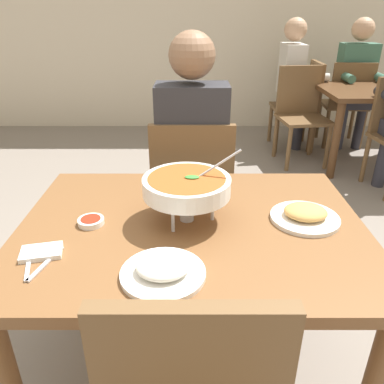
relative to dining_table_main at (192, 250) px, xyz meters
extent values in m
plane|color=gray|center=(0.00, 0.00, -0.62)|extent=(16.00, 16.00, 0.00)
cube|color=brown|center=(0.00, 0.00, 0.09)|extent=(1.19, 0.88, 0.04)
cylinder|color=brown|center=(-0.54, 0.38, -0.28)|extent=(0.07, 0.07, 0.69)
cylinder|color=brown|center=(0.54, 0.38, -0.28)|extent=(0.07, 0.07, 0.69)
cube|color=brown|center=(0.00, 0.82, -0.18)|extent=(0.44, 0.44, 0.03)
cube|color=brown|center=(0.00, 0.62, 0.06)|extent=(0.42, 0.04, 0.45)
cylinder|color=brown|center=(0.19, 1.01, -0.41)|extent=(0.04, 0.04, 0.42)
cylinder|color=brown|center=(-0.19, 1.01, -0.41)|extent=(0.04, 0.04, 0.42)
cylinder|color=brown|center=(0.19, 0.63, -0.41)|extent=(0.04, 0.04, 0.42)
cylinder|color=brown|center=(-0.19, 0.63, -0.41)|extent=(0.04, 0.04, 0.42)
cylinder|color=#2D2D38|center=(0.10, 0.84, -0.39)|extent=(0.10, 0.10, 0.45)
cylinder|color=#2D2D38|center=(-0.10, 0.84, -0.39)|extent=(0.10, 0.10, 0.45)
cube|color=#2D2D38|center=(0.00, 0.80, -0.11)|extent=(0.32, 0.32, 0.12)
cube|color=#2D2D33|center=(0.00, 0.72, 0.20)|extent=(0.36, 0.20, 0.50)
sphere|color=#846047|center=(0.00, 0.72, 0.58)|extent=(0.22, 0.22, 0.22)
cylinder|color=#2D2D33|center=(0.16, 0.92, 0.15)|extent=(0.08, 0.28, 0.08)
cylinder|color=#2D2D33|center=(-0.16, 0.92, 0.15)|extent=(0.08, 0.28, 0.08)
cylinder|color=silver|center=(0.07, 0.03, 0.16)|extent=(0.01, 0.01, 0.10)
cylinder|color=silver|center=(-0.06, 0.11, 0.16)|extent=(0.01, 0.01, 0.10)
cylinder|color=silver|center=(-0.06, -0.05, 0.16)|extent=(0.01, 0.01, 0.10)
torus|color=silver|center=(-0.02, 0.03, 0.21)|extent=(0.21, 0.21, 0.01)
cylinder|color=#B2B2B7|center=(-0.02, 0.03, 0.13)|extent=(0.05, 0.05, 0.04)
cone|color=orange|center=(-0.02, 0.03, 0.16)|extent=(0.02, 0.02, 0.04)
cylinder|color=white|center=(-0.02, 0.03, 0.24)|extent=(0.30, 0.30, 0.06)
cylinder|color=#994C1E|center=(-0.02, 0.03, 0.26)|extent=(0.26, 0.26, 0.01)
ellipsoid|color=#388433|center=(0.00, 0.03, 0.27)|extent=(0.05, 0.03, 0.01)
cylinder|color=silver|center=(0.07, 0.05, 0.30)|extent=(0.18, 0.01, 0.13)
cylinder|color=white|center=(-0.08, -0.28, 0.12)|extent=(0.24, 0.24, 0.01)
ellipsoid|color=white|center=(-0.08, -0.28, 0.14)|extent=(0.15, 0.13, 0.04)
cylinder|color=white|center=(0.40, 0.03, 0.12)|extent=(0.24, 0.24, 0.01)
ellipsoid|color=tan|center=(0.40, 0.03, 0.14)|extent=(0.15, 0.13, 0.04)
cylinder|color=white|center=(-0.35, 0.00, 0.12)|extent=(0.09, 0.09, 0.02)
cylinder|color=maroon|center=(-0.35, 0.00, 0.13)|extent=(0.07, 0.07, 0.01)
cube|color=white|center=(-0.46, -0.18, 0.12)|extent=(0.13, 0.10, 0.02)
cube|color=silver|center=(-0.48, -0.23, 0.11)|extent=(0.06, 0.17, 0.01)
cube|color=silver|center=(-0.43, -0.23, 0.11)|extent=(0.06, 0.17, 0.01)
cube|color=#51331C|center=(1.70, 2.38, 0.09)|extent=(1.00, 0.80, 0.04)
cylinder|color=#51331C|center=(1.26, 2.04, -0.28)|extent=(0.07, 0.07, 0.69)
cylinder|color=#51331C|center=(1.26, 2.72, -0.28)|extent=(0.07, 0.07, 0.69)
cube|color=brown|center=(1.07, 2.89, -0.18)|extent=(0.45, 0.45, 0.03)
cube|color=brown|center=(1.27, 2.88, 0.06)|extent=(0.05, 0.42, 0.45)
cylinder|color=brown|center=(0.89, 3.08, -0.41)|extent=(0.04, 0.04, 0.42)
cylinder|color=brown|center=(0.88, 2.70, -0.41)|extent=(0.04, 0.04, 0.42)
cylinder|color=brown|center=(1.27, 3.07, -0.41)|extent=(0.04, 0.04, 0.42)
cylinder|color=brown|center=(1.26, 2.69, -0.41)|extent=(0.04, 0.04, 0.42)
cube|color=brown|center=(1.65, 3.01, -0.18)|extent=(0.47, 0.47, 0.03)
cube|color=brown|center=(1.63, 2.81, 0.06)|extent=(0.42, 0.07, 0.45)
cylinder|color=brown|center=(1.85, 3.19, -0.41)|extent=(0.04, 0.04, 0.42)
cylinder|color=brown|center=(1.47, 3.22, -0.41)|extent=(0.04, 0.04, 0.42)
cylinder|color=brown|center=(1.82, 2.81, -0.41)|extent=(0.04, 0.04, 0.42)
cylinder|color=brown|center=(1.44, 2.84, -0.41)|extent=(0.04, 0.04, 0.42)
cylinder|color=brown|center=(1.50, 1.95, -0.41)|extent=(0.04, 0.04, 0.42)
cube|color=brown|center=(1.06, 2.42, -0.18)|extent=(0.49, 0.49, 0.03)
cube|color=brown|center=(1.04, 2.62, 0.06)|extent=(0.42, 0.09, 0.45)
cylinder|color=brown|center=(0.90, 2.20, -0.41)|extent=(0.04, 0.04, 0.42)
cylinder|color=brown|center=(1.27, 2.25, -0.41)|extent=(0.04, 0.04, 0.42)
cylinder|color=brown|center=(0.85, 2.58, -0.41)|extent=(0.04, 0.04, 0.42)
cylinder|color=brown|center=(1.22, 2.63, -0.41)|extent=(0.04, 0.04, 0.42)
cylinder|color=#2D2D38|center=(1.13, 2.81, -0.39)|extent=(0.10, 0.10, 0.45)
cylinder|color=#2D2D38|center=(1.13, 3.01, -0.39)|extent=(0.10, 0.10, 0.45)
cube|color=#2D2D38|center=(1.09, 2.91, -0.11)|extent=(0.32, 0.32, 0.12)
cube|color=beige|center=(1.01, 2.91, 0.20)|extent=(0.20, 0.36, 0.50)
sphere|color=tan|center=(1.01, 2.91, 0.58)|extent=(0.22, 0.22, 0.22)
cylinder|color=beige|center=(1.21, 2.75, 0.15)|extent=(0.28, 0.08, 0.08)
cylinder|color=beige|center=(1.21, 3.07, 0.15)|extent=(0.28, 0.08, 0.08)
cylinder|color=#2D2D38|center=(1.60, 2.84, -0.39)|extent=(0.10, 0.10, 0.45)
cylinder|color=#2D2D38|center=(1.80, 2.84, -0.39)|extent=(0.10, 0.10, 0.45)
cube|color=#2D2D38|center=(1.70, 2.88, -0.11)|extent=(0.32, 0.32, 0.12)
cube|color=#3D6B56|center=(1.70, 2.96, 0.20)|extent=(0.36, 0.20, 0.50)
sphere|color=tan|center=(1.70, 2.96, 0.58)|extent=(0.22, 0.22, 0.22)
cylinder|color=#3D6B56|center=(1.54, 2.76, 0.15)|extent=(0.08, 0.28, 0.08)
cylinder|color=#3D6B56|center=(1.86, 2.76, 0.15)|extent=(0.08, 0.28, 0.08)
cylinder|color=#2D2D38|center=(1.61, 1.87, -0.39)|extent=(0.10, 0.10, 0.45)
camera|label=1|loc=(0.00, -1.14, 0.79)|focal=35.65mm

